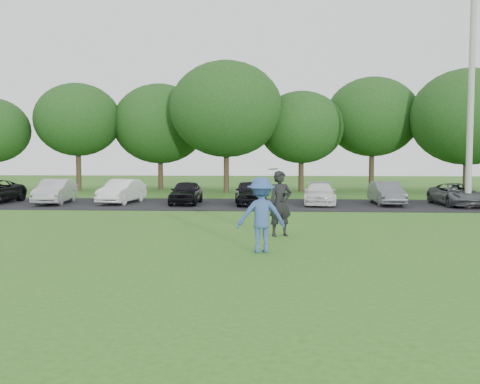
# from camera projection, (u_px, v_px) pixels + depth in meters

# --- Properties ---
(ground) EXTENTS (100.00, 100.00, 0.00)m
(ground) POSITION_uv_depth(u_px,v_px,m) (232.00, 251.00, 13.81)
(ground) COLOR #31671D
(ground) RESTS_ON ground
(parking_lot) EXTENTS (32.00, 6.50, 0.03)m
(parking_lot) POSITION_uv_depth(u_px,v_px,m) (251.00, 204.00, 26.75)
(parking_lot) COLOR black
(parking_lot) RESTS_ON ground
(utility_pole) EXTENTS (0.28, 0.28, 10.38)m
(utility_pole) POSITION_uv_depth(u_px,v_px,m) (471.00, 96.00, 24.52)
(utility_pole) COLOR #ABAAA5
(utility_pole) RESTS_ON ground
(frisbee_player) EXTENTS (1.35, 0.93, 2.20)m
(frisbee_player) POSITION_uv_depth(u_px,v_px,m) (261.00, 215.00, 13.67)
(frisbee_player) COLOR #365598
(frisbee_player) RESTS_ON ground
(camera_bystander) EXTENTS (0.86, 0.72, 2.01)m
(camera_bystander) POSITION_uv_depth(u_px,v_px,m) (280.00, 204.00, 16.37)
(camera_bystander) COLOR black
(camera_bystander) RESTS_ON ground
(parked_cars) EXTENTS (28.50, 4.67, 1.23)m
(parked_cars) POSITION_uv_depth(u_px,v_px,m) (236.00, 193.00, 26.62)
(parked_cars) COLOR black
(parked_cars) RESTS_ON parking_lot
(tree_row) EXTENTS (42.39, 9.85, 8.64)m
(tree_row) POSITION_uv_depth(u_px,v_px,m) (280.00, 119.00, 36.04)
(tree_row) COLOR #38281C
(tree_row) RESTS_ON ground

